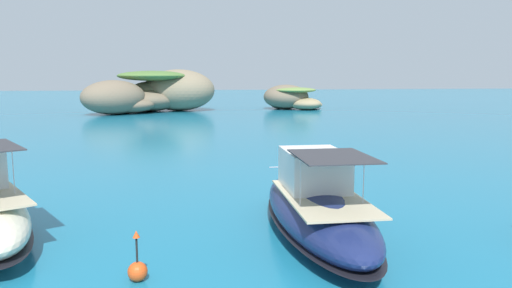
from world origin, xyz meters
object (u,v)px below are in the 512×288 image
object	(u,v)px
channel_buoy	(138,270)
motorboat_navy	(316,207)
islet_small	(291,98)
islet_large	(154,94)

from	to	relation	value
channel_buoy	motorboat_navy	bearing A→B (deg)	26.52
islet_small	motorboat_navy	distance (m)	67.03
islet_large	islet_small	bearing A→B (deg)	6.22
islet_small	channel_buoy	size ratio (longest dim) A/B	8.10
motorboat_navy	islet_small	bearing A→B (deg)	77.14
islet_large	motorboat_navy	distance (m)	63.40
islet_small	islet_large	bearing A→B (deg)	-173.78
islet_small	motorboat_navy	world-z (taller)	islet_small
islet_small	channel_buoy	distance (m)	71.59
islet_large	motorboat_navy	xyz separation A→B (m)	(8.85, -62.75, -1.93)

